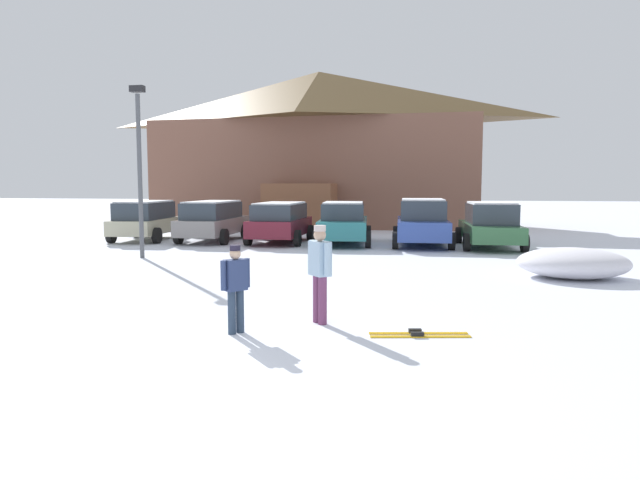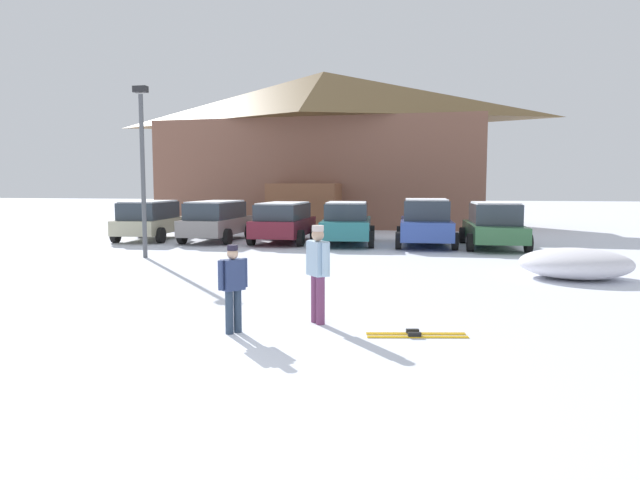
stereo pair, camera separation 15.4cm
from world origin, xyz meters
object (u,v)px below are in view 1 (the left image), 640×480
parked_blue_hatchback (422,222)px  parked_green_coupe (490,225)px  ski_lodge (319,148)px  parked_beige_suv (146,219)px  skier_teen_in_navy_coat (236,284)px  parked_maroon_van (280,221)px  parked_teal_hatchback (344,223)px  skier_adult_in_blue_parka (320,268)px  lamp_post (139,162)px  pair_of_skis (418,334)px  plowed_snow_pile (573,263)px  parked_grey_wagon (213,220)px

parked_blue_hatchback → parked_green_coupe: bearing=-4.3°
ski_lodge → parked_beige_suv: bearing=-116.4°
skier_teen_in_navy_coat → parked_maroon_van: bearing=101.7°
parked_blue_hatchback → parked_green_coupe: parked_blue_hatchback is taller
parked_beige_suv → parked_maroon_van: size_ratio=1.00×
parked_beige_suv → parked_teal_hatchback: bearing=0.4°
skier_adult_in_blue_parka → lamp_post: lamp_post is taller
pair_of_skis → skier_teen_in_navy_coat: bearing=-172.1°
parked_beige_suv → plowed_snow_pile: bearing=-24.7°
skier_adult_in_blue_parka → plowed_snow_pile: 7.93m
pair_of_skis → lamp_post: size_ratio=0.29×
skier_adult_in_blue_parka → parked_beige_suv: bearing=127.6°
parked_teal_hatchback → parked_maroon_van: bearing=-179.8°
parked_teal_hatchback → lamp_post: (-5.74, -5.44, 2.21)m
ski_lodge → skier_adult_in_blue_parka: size_ratio=11.35×
parked_beige_suv → skier_teen_in_navy_coat: 16.25m
parked_teal_hatchback → skier_teen_in_navy_coat: 13.79m
ski_lodge → skier_teen_in_navy_coat: (3.33, -24.54, -3.69)m
parked_grey_wagon → parked_beige_suv: bearing=-177.4°
parked_blue_hatchback → parked_maroon_van: bearing=179.8°
ski_lodge → parked_blue_hatchback: size_ratio=4.08×
skier_adult_in_blue_parka → plowed_snow_pile: (5.39, 5.79, -0.56)m
lamp_post → parked_grey_wagon: bearing=87.3°
ski_lodge → parked_teal_hatchback: ski_lodge is taller
parked_beige_suv → lamp_post: (2.67, -5.38, 2.16)m
parked_green_coupe → lamp_post: lamp_post is taller
lamp_post → plowed_snow_pile: (12.60, -1.66, -2.68)m
parked_blue_hatchback → skier_adult_in_blue_parka: 12.95m
lamp_post → plowed_snow_pile: lamp_post is taller
parked_teal_hatchback → plowed_snow_pile: parked_teal_hatchback is taller
parked_blue_hatchback → skier_adult_in_blue_parka: bearing=-97.0°
parked_maroon_van → parked_blue_hatchback: parked_blue_hatchback is taller
parked_beige_suv → skier_adult_in_blue_parka: (9.88, -12.83, 0.05)m
plowed_snow_pile → lamp_post: bearing=172.5°
skier_teen_in_navy_coat → pair_of_skis: size_ratio=0.89×
parked_green_coupe → skier_adult_in_blue_parka: parked_green_coupe is taller
parked_green_coupe → skier_teen_in_navy_coat: size_ratio=3.41×
plowed_snow_pile → parked_grey_wagon: bearing=149.8°
skier_teen_in_navy_coat → lamp_post: bearing=125.8°
parked_maroon_van → parked_teal_hatchback: 2.58m
pair_of_skis → lamp_post: (-8.87, 7.95, 3.04)m
ski_lodge → lamp_post: 16.48m
parked_grey_wagon → parked_maroon_van: size_ratio=1.07×
parked_beige_suv → parked_teal_hatchback: size_ratio=0.88×
ski_lodge → skier_teen_in_navy_coat: size_ratio=13.46×
parked_grey_wagon → skier_teen_in_navy_coat: parked_grey_wagon is taller
skier_teen_in_navy_coat → skier_adult_in_blue_parka: (1.18, 0.90, 0.15)m
skier_teen_in_navy_coat → skier_adult_in_blue_parka: size_ratio=0.84×
parked_blue_hatchback → pair_of_skis: 13.39m
ski_lodge → pair_of_skis: (6.17, -24.15, -4.47)m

